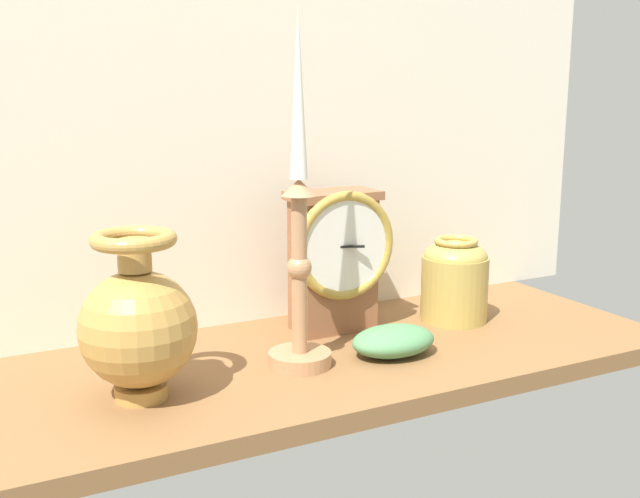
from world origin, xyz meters
The scene contains 7 objects.
ground_plane centered at (0.00, 0.00, -1.20)cm, with size 100.00×36.00×2.40cm, color brown.
back_wall centered at (0.00, 18.50, 32.50)cm, with size 120.00×2.00×65.00cm, color silver.
mantel_clock centered at (8.31, 7.67, 10.70)cm, with size 15.16×8.80×20.44cm.
candlestick_tall_left centered at (-2.35, -2.74, 15.27)cm, with size 7.91×7.91×43.55cm.
brass_vase_bulbous centered at (-22.53, -3.66, 8.72)cm, with size 13.08×13.08×19.02cm.
brass_vase_jar centered at (26.33, 3.88, 6.46)cm, with size 9.87×9.87×12.49cm.
ivy_sprig centered at (10.15, -4.79, 1.93)cm, with size 11.49×8.04×3.85cm.
Camera 1 is at (-41.66, -84.31, 34.46)cm, focal length 42.98 mm.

